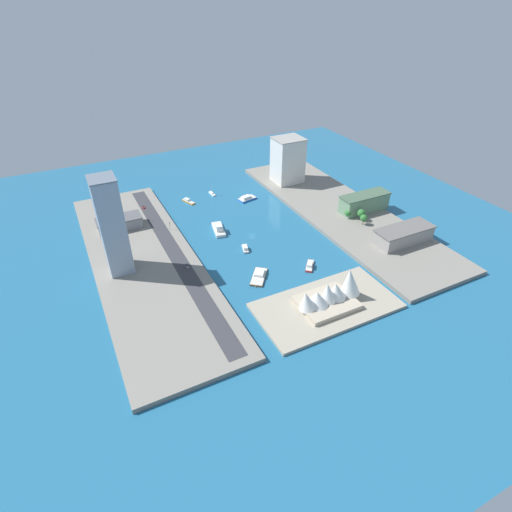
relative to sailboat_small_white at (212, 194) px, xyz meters
The scene contains 22 objects.
ground_plane 84.69m from the sailboat_small_white, 90.42° to the left, with size 440.00×440.00×0.00m, color #23668E.
quay_west 121.15m from the sailboat_small_white, 135.65° to the left, with size 70.00×240.00×3.03m, color gray.
quay_east 120.25m from the sailboat_small_white, 44.76° to the left, with size 70.00×240.00×3.03m, color gray.
peninsula_point 182.72m from the sailboat_small_white, 91.13° to the left, with size 87.99×46.22×2.00m, color #A89E89.
road_strip 105.81m from the sailboat_small_white, 53.17° to the left, with size 11.06×228.00×0.15m, color #38383D.
sailboat_small_white is the anchor object (origin of this frame).
barge_flat_brown 138.18m from the sailboat_small_white, 81.78° to the left, with size 19.39×21.46×3.44m.
tugboat_red 143.32m from the sailboat_small_white, 97.14° to the left, with size 12.71×13.96×3.88m.
water_taxi_orange 26.18m from the sailboat_small_white, 11.88° to the left, with size 8.73×15.51×2.98m.
catamaran_blue 35.33m from the sailboat_small_white, 134.41° to the left, with size 18.40×11.98×3.91m.
ferry_white_commuter 70.09m from the sailboat_small_white, 72.82° to the left, with size 12.01×24.99×7.26m.
yacht_sleek_gray 102.45m from the sailboat_small_white, 82.52° to the left, with size 6.81×12.53×3.62m.
hotel_broad_white 80.46m from the sailboat_small_white, behind, with size 27.62×24.81×43.11m.
tower_tall_glass 140.20m from the sailboat_small_white, 41.25° to the left, with size 16.13×18.35×67.32m.
warehouse_low_gray 96.72m from the sailboat_small_white, 18.76° to the left, with size 35.11×16.75×8.95m.
terminal_long_green 140.63m from the sailboat_small_white, 137.44° to the left, with size 44.81×15.45×15.00m.
carpark_squat_concrete 177.96m from the sailboat_small_white, 123.01° to the left, with size 46.69×18.38×11.79m.
pickup_red 66.64m from the sailboat_small_white, ahead, with size 1.90×5.09×1.46m.
sedan_silver 122.94m from the sailboat_small_white, 60.37° to the left, with size 1.99×5.22×1.56m.
traffic_light_waterfront 76.90m from the sailboat_small_white, 42.72° to the left, with size 0.36×0.36×6.50m.
opera_landmark 182.99m from the sailboat_small_white, 91.70° to the left, with size 44.97×27.11×22.66m.
park_tree_cluster 139.04m from the sailboat_small_white, 128.82° to the left, with size 13.03×20.13×9.87m.
Camera 1 is at (120.87, 247.07, 165.66)m, focal length 28.21 mm.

